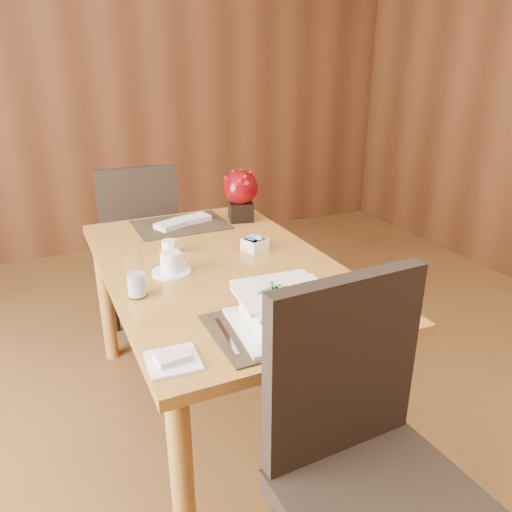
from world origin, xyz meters
name	(u,v)px	position (x,y,z in m)	size (l,w,h in m)	color
ground	(284,511)	(0.00, 0.00, 0.00)	(6.00, 6.00, 0.00)	brown
back_wall	(106,75)	(0.00, 3.00, 1.40)	(5.00, 0.02, 2.80)	#5B321A
dining_table	(221,285)	(0.00, 0.60, 0.65)	(0.90, 1.50, 0.75)	#B57B32
placemat_near	(282,325)	(0.00, 0.05, 0.75)	(0.45, 0.33, 0.01)	black
placemat_far	(181,225)	(0.00, 1.15, 0.75)	(0.45, 0.33, 0.01)	black
soup_setting	(284,310)	(0.00, 0.04, 0.81)	(0.33, 0.33, 0.12)	white
coffee_cup	(171,264)	(-0.20, 0.60, 0.79)	(0.15, 0.15, 0.09)	white
water_glass	(136,276)	(-0.37, 0.45, 0.83)	(0.07, 0.07, 0.16)	silver
creamer_jug	(169,247)	(-0.15, 0.80, 0.78)	(0.08, 0.08, 0.06)	white
sugar_caddy	(255,245)	(0.19, 0.68, 0.78)	(0.09, 0.09, 0.05)	white
berry_decor	(241,192)	(0.31, 1.10, 0.90)	(0.18, 0.18, 0.26)	black
napkins_far	(185,221)	(0.02, 1.15, 0.77)	(0.29, 0.10, 0.03)	silver
bread_plate	(173,361)	(-0.37, 0.00, 0.75)	(0.14, 0.14, 0.01)	white
near_chair	(368,455)	(0.03, -0.38, 0.59)	(0.50, 0.51, 1.04)	black
far_chair	(139,235)	(-0.12, 1.64, 0.55)	(0.50, 0.50, 0.98)	black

